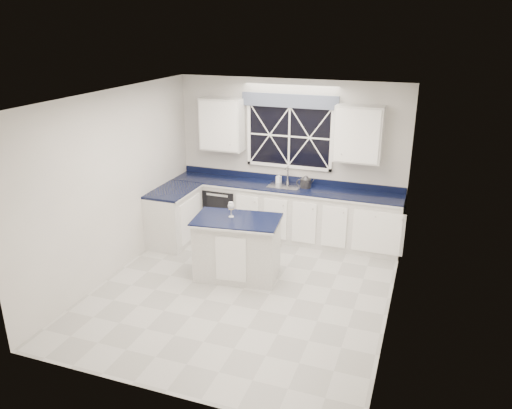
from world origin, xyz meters
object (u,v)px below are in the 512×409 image
at_px(dishwasher, 225,208).
at_px(kettle, 306,182).
at_px(island, 237,248).
at_px(soap_bottle, 279,178).
at_px(wine_glass, 231,207).
at_px(faucet, 287,174).

xyz_separation_m(dishwasher, kettle, (1.46, 0.06, 0.63)).
distance_m(island, kettle, 1.85).
relative_size(dishwasher, soap_bottle, 4.77).
bearing_deg(dishwasher, soap_bottle, 10.46).
bearing_deg(wine_glass, dishwasher, 116.27).
bearing_deg(faucet, dishwasher, -169.98).
xyz_separation_m(kettle, soap_bottle, (-0.51, 0.12, -0.01)).
relative_size(kettle, soap_bottle, 1.70).
bearing_deg(kettle, wine_glass, -132.88).
bearing_deg(kettle, island, -129.26).
distance_m(dishwasher, kettle, 1.59).
height_order(dishwasher, faucet, faucet).
height_order(wine_glass, soap_bottle, wine_glass).
height_order(kettle, soap_bottle, kettle).
relative_size(dishwasher, kettle, 2.80).
xyz_separation_m(faucet, kettle, (0.36, -0.13, -0.06)).
bearing_deg(kettle, dishwasher, 162.52).
relative_size(faucet, island, 0.23).
relative_size(dishwasher, faucet, 2.72).
distance_m(dishwasher, island, 1.82).
height_order(dishwasher, island, island).
xyz_separation_m(faucet, soap_bottle, (-0.15, -0.02, -0.07)).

